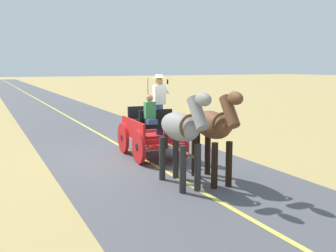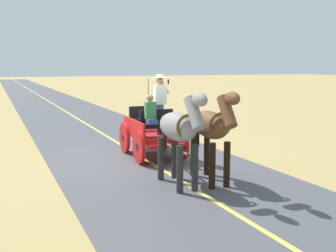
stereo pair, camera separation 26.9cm
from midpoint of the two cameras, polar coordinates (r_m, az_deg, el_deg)
name	(u,v)px [view 2 (the right image)]	position (r m, az deg, el deg)	size (l,w,h in m)	color
ground_plane	(140,157)	(11.75, -3.45, -4.59)	(200.00, 200.00, 0.00)	tan
road_surface	(140,157)	(11.75, -3.45, -4.57)	(5.43, 160.00, 0.01)	#4C4C51
road_centre_stripe	(140,157)	(11.75, -3.45, -4.55)	(0.12, 160.00, 0.00)	#DBCC4C
horse_drawn_carriage	(153,130)	(11.63, -1.62, -0.62)	(1.53, 4.51, 2.50)	red
horse_near_side	(212,127)	(8.98, 7.38, -0.20)	(0.71, 2.14, 2.21)	brown
horse_off_side	(179,129)	(8.62, 2.57, -0.51)	(0.59, 2.13, 2.21)	gray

